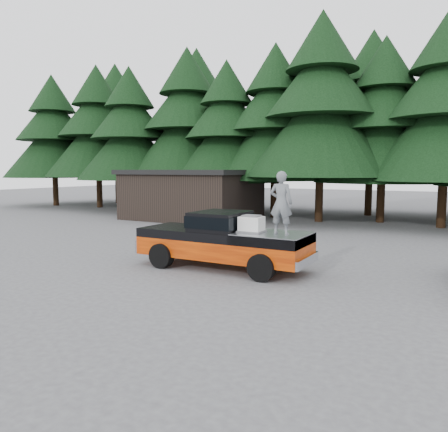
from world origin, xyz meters
The scene contains 7 objects.
ground centered at (0.00, 0.00, 0.00)m, with size 120.00×120.00×0.00m, color #49494B.
pickup_truck centered at (0.09, -0.05, 0.67)m, with size 6.00×2.04×1.33m, color #DF4B05, non-canonical shape.
truck_cab centered at (-0.01, -0.05, 1.62)m, with size 1.66×1.90×0.59m, color black.
air_compressor centered at (1.24, -0.25, 1.57)m, with size 0.71×0.59×0.49m, color silver.
man_on_bed centered at (2.20, -0.17, 2.31)m, with size 0.71×0.47×1.95m, color slate.
utility_building centered at (-9.00, 12.00, 1.67)m, with size 8.40×6.40×3.30m.
treeline centered at (0.42, 17.20, 7.72)m, with size 60.15×16.05×17.50m.
Camera 1 is at (7.14, -12.70, 3.33)m, focal length 35.00 mm.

